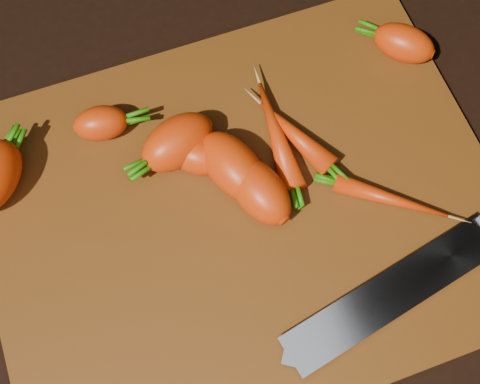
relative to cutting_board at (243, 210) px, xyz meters
name	(u,v)px	position (x,y,z in m)	size (l,w,h in m)	color
ground	(243,214)	(0.00, 0.00, -0.01)	(2.00, 2.00, 0.01)	black
cutting_board	(243,210)	(0.00, 0.00, 0.00)	(0.50, 0.40, 0.01)	#502A0C
carrot_1	(197,156)	(-0.03, 0.06, 0.02)	(0.06, 0.04, 0.04)	#EF3C0B
carrot_2	(233,166)	(0.00, 0.04, 0.03)	(0.08, 0.05, 0.05)	#EF3C0B
carrot_3	(259,190)	(0.02, 0.00, 0.03)	(0.08, 0.05, 0.05)	#EF3C0B
carrot_4	(177,142)	(-0.04, 0.08, 0.03)	(0.08, 0.05, 0.05)	#EF3C0B
carrot_5	(101,123)	(-0.11, 0.13, 0.02)	(0.05, 0.04, 0.04)	#EF3C0B
carrot_6	(404,43)	(0.22, 0.11, 0.03)	(0.07, 0.04, 0.04)	#EF3C0B
carrot_7	(276,135)	(0.06, 0.06, 0.02)	(0.12, 0.03, 0.03)	#EF3C0B
carrot_8	(391,199)	(0.14, -0.04, 0.02)	(0.11, 0.02, 0.02)	#EF3C0B
carrot_9	(295,135)	(0.07, 0.05, 0.02)	(0.10, 0.03, 0.03)	#EF3C0B
knife	(413,280)	(0.12, -0.12, 0.02)	(0.37, 0.10, 0.02)	gray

